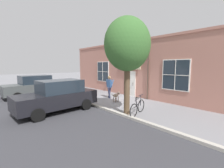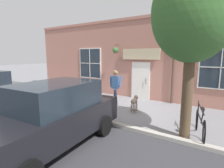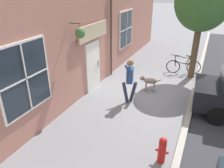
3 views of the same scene
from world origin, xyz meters
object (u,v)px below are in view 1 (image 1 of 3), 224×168
Objects in this scene: parked_car_nearest_curb at (33,86)px; pedestrian_walking at (109,85)px; street_tree_by_curb at (128,46)px; parked_car_mid_block at (58,96)px; leaning_bicycle at (138,107)px; fire_hydrant at (72,91)px; dog_on_leash at (116,95)px.

pedestrian_walking is at bearing 132.85° from parked_car_nearest_curb.
parked_car_mid_block is at bearing -50.75° from street_tree_by_curb.
leaning_bicycle is 9.14m from parked_car_nearest_curb.
leaning_bicycle is at bearing 108.02° from parked_car_nearest_curb.
leaning_bicycle is at bearing 146.03° from street_tree_by_curb.
leaning_bicycle reaches higher than fire_hydrant.
parked_car_mid_block is (4.40, 0.73, -0.19)m from pedestrian_walking.
parked_car_nearest_curb is 3.18m from fire_hydrant.
leaning_bicycle is 2.20× the size of fire_hydrant.
dog_on_leash is 4.18m from fire_hydrant.
parked_car_mid_block is at bearing -7.72° from dog_on_leash.
parked_car_mid_block is at bearing 9.42° from pedestrian_walking.
dog_on_leash is at bearing 71.33° from pedestrian_walking.
parked_car_mid_block is 4.23m from fire_hydrant.
leaning_bicycle reaches higher than dog_on_leash.
parked_car_nearest_curb and parked_car_mid_block have the same top height.
leaning_bicycle is at bearing 93.49° from fire_hydrant.
leaning_bicycle is at bearing 131.44° from parked_car_mid_block.
fire_hydrant is (1.90, -2.64, -0.67)m from pedestrian_walking.
pedestrian_walking is 0.40× the size of parked_car_mid_block.
pedestrian_walking is 4.47m from parked_car_mid_block.
pedestrian_walking is 0.40× the size of parked_car_nearest_curb.
pedestrian_walking reaches higher than parked_car_mid_block.
parked_car_nearest_curb is at bearing -47.15° from pedestrian_walking.
dog_on_leash is at bearing -111.03° from leaning_bicycle.
street_tree_by_curb is at bearing 105.65° from parked_car_nearest_curb.
parked_car_mid_block is at bearing 89.05° from parked_car_nearest_curb.
pedestrian_walking is 1.47m from dog_on_leash.
pedestrian_walking is 1.04× the size of leaning_bicycle.
pedestrian_walking is 1.82× the size of dog_on_leash.
pedestrian_walking reaches higher than leaning_bicycle.
street_tree_by_curb is at bearing 61.94° from pedestrian_walking.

